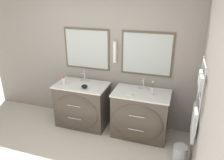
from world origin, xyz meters
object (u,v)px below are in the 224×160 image
at_px(vanity_right, 140,115).
at_px(amenity_bowl, 84,86).
at_px(vanity_left, 82,105).
at_px(flower_vase, 152,89).
at_px(waste_bin, 180,154).
at_px(toiletry_bottle, 64,81).

distance_m(vanity_right, amenity_bowl, 1.09).
bearing_deg(vanity_left, amenity_bowl, -37.17).
relative_size(vanity_right, flower_vase, 3.95).
bearing_deg(flower_vase, vanity_left, -179.47).
height_order(amenity_bowl, waste_bin, amenity_bowl).
distance_m(toiletry_bottle, amenity_bowl, 0.43).
distance_m(vanity_left, toiletry_bottle, 0.57).
bearing_deg(vanity_right, flower_vase, 3.86).
relative_size(amenity_bowl, flower_vase, 0.46).
bearing_deg(vanity_right, vanity_left, 180.00).
distance_m(amenity_bowl, flower_vase, 1.18).
xyz_separation_m(toiletry_bottle, waste_bin, (2.15, -0.43, -0.75)).
height_order(vanity_left, waste_bin, vanity_left).
bearing_deg(toiletry_bottle, vanity_right, 2.33).
bearing_deg(vanity_right, toiletry_bottle, -177.67).
bearing_deg(amenity_bowl, vanity_left, 142.83).
bearing_deg(vanity_left, flower_vase, 0.53).
distance_m(vanity_right, flower_vase, 0.54).
relative_size(toiletry_bottle, flower_vase, 0.60).
distance_m(vanity_left, flower_vase, 1.40).
xyz_separation_m(vanity_right, amenity_bowl, (-1.00, -0.09, 0.44)).
bearing_deg(amenity_bowl, flower_vase, 5.19).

